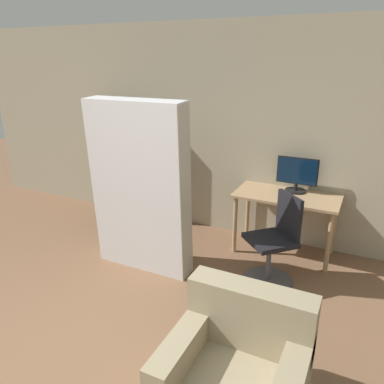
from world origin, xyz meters
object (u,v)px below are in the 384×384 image
(office_chair, at_px, (274,247))
(armchair, at_px, (237,377))
(mattress_near, at_px, (140,189))
(monitor, at_px, (297,174))
(bookshelf, at_px, (122,163))

(office_chair, xyz_separation_m, armchair, (0.19, -1.70, -0.08))
(office_chair, height_order, mattress_near, mattress_near)
(monitor, height_order, bookshelf, bookshelf)
(monitor, bearing_deg, bookshelf, 179.62)
(monitor, xyz_separation_m, armchair, (0.18, -2.54, -0.65))
(monitor, bearing_deg, office_chair, -91.11)
(monitor, xyz_separation_m, office_chair, (-0.02, -0.84, -0.57))
(office_chair, relative_size, mattress_near, 0.51)
(bookshelf, bearing_deg, monitor, -0.38)
(monitor, relative_size, office_chair, 0.50)
(office_chair, distance_m, mattress_near, 1.53)
(bookshelf, relative_size, armchair, 1.95)
(mattress_near, relative_size, armchair, 2.22)
(monitor, xyz_separation_m, bookshelf, (-2.54, 0.02, -0.18))
(bookshelf, height_order, mattress_near, mattress_near)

